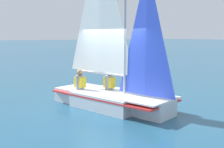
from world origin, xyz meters
TOP-DOWN VIEW (x-y plane):
  - ground_plane at (0.00, 0.00)m, footprint 260.00×260.00m
  - sailboat_main at (-0.01, 0.03)m, footprint 2.76×4.40m
  - sailor_helm at (0.20, 0.49)m, footprint 0.37×0.40m
  - sailor_crew at (-0.63, 1.06)m, footprint 0.37×0.40m

SIDE VIEW (x-z plane):
  - ground_plane at x=0.00m, z-range 0.00..0.00m
  - sailor_helm at x=0.20m, z-range 0.04..1.20m
  - sailor_crew at x=-0.63m, z-range 0.04..1.20m
  - sailboat_main at x=-0.01m, z-range -2.13..3.69m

